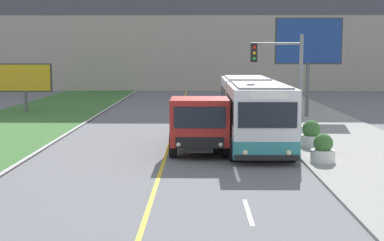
% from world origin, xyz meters
% --- Properties ---
extents(city_bus, '(2.66, 12.01, 3.00)m').
position_xyz_m(city_bus, '(3.96, 19.39, 1.52)').
color(city_bus, silver).
rests_on(city_bus, ground_plane).
extents(dump_truck, '(2.50, 6.34, 2.43)m').
position_xyz_m(dump_truck, '(1.43, 16.48, 1.23)').
color(dump_truck, black).
rests_on(dump_truck, ground_plane).
extents(traffic_light_mast, '(2.28, 0.32, 5.09)m').
position_xyz_m(traffic_light_mast, '(5.14, 17.10, 3.27)').
color(traffic_light_mast, slate).
rests_on(traffic_light_mast, ground_plane).
extents(billboard_large, '(4.37, 0.24, 6.56)m').
position_xyz_m(billboard_large, '(8.56, 29.03, 4.83)').
color(billboard_large, '#59595B').
rests_on(billboard_large, ground_plane).
extents(billboard_small, '(3.87, 0.24, 3.53)m').
position_xyz_m(billboard_small, '(-11.15, 32.02, 2.42)').
color(billboard_small, '#59595B').
rests_on(billboard_small, ground_plane).
extents(planter_round_near, '(0.94, 0.94, 1.11)m').
position_xyz_m(planter_round_near, '(6.23, 14.16, 0.57)').
color(planter_round_near, silver).
rests_on(planter_round_near, sidewalk_right).
extents(planter_round_second, '(1.02, 1.02, 1.19)m').
position_xyz_m(planter_round_second, '(6.49, 17.68, 0.60)').
color(planter_round_second, silver).
rests_on(planter_round_second, sidewalk_right).
extents(planter_round_third, '(1.09, 1.09, 1.21)m').
position_xyz_m(planter_round_third, '(6.29, 21.20, 0.61)').
color(planter_round_third, silver).
rests_on(planter_round_third, sidewalk_right).
extents(planter_round_far, '(1.09, 1.09, 1.23)m').
position_xyz_m(planter_round_far, '(6.24, 24.71, 0.62)').
color(planter_round_far, silver).
rests_on(planter_round_far, sidewalk_right).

